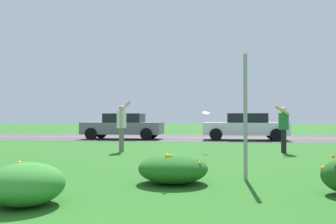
{
  "coord_description": "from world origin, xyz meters",
  "views": [
    {
      "loc": [
        1.9,
        -1.69,
        1.2
      ],
      "look_at": [
        0.41,
        9.05,
        1.37
      ],
      "focal_mm": 40.4,
      "sensor_mm": 36.0,
      "label": 1
    }
  ],
  "objects_px": {
    "person_catcher_green_shirt": "(284,126)",
    "car_white_center_left": "(245,126)",
    "person_thrower_white_shirt": "(122,124)",
    "frisbee_pale_blue": "(206,113)",
    "car_gray_center_right": "(123,126)",
    "sign_post_by_roadside": "(245,117)"
  },
  "relations": [
    {
      "from": "person_catcher_green_shirt",
      "to": "car_gray_center_right",
      "type": "height_order",
      "value": "person_catcher_green_shirt"
    },
    {
      "from": "frisbee_pale_blue",
      "to": "car_gray_center_right",
      "type": "distance_m",
      "value": 9.0
    },
    {
      "from": "car_white_center_left",
      "to": "car_gray_center_right",
      "type": "xyz_separation_m",
      "value": [
        -6.82,
        0.0,
        0.0
      ]
    },
    {
      "from": "person_thrower_white_shirt",
      "to": "car_gray_center_right",
      "type": "distance_m",
      "value": 8.16
    },
    {
      "from": "person_catcher_green_shirt",
      "to": "car_white_center_left",
      "type": "relative_size",
      "value": 0.36
    },
    {
      "from": "person_catcher_green_shirt",
      "to": "frisbee_pale_blue",
      "type": "bearing_deg",
      "value": 178.63
    },
    {
      "from": "sign_post_by_roadside",
      "to": "car_white_center_left",
      "type": "bearing_deg",
      "value": 86.33
    },
    {
      "from": "person_catcher_green_shirt",
      "to": "car_white_center_left",
      "type": "distance_m",
      "value": 7.58
    },
    {
      "from": "car_white_center_left",
      "to": "frisbee_pale_blue",
      "type": "bearing_deg",
      "value": -103.89
    },
    {
      "from": "person_thrower_white_shirt",
      "to": "frisbee_pale_blue",
      "type": "bearing_deg",
      "value": 8.27
    },
    {
      "from": "car_gray_center_right",
      "to": "person_catcher_green_shirt",
      "type": "bearing_deg",
      "value": -44.67
    },
    {
      "from": "sign_post_by_roadside",
      "to": "car_gray_center_right",
      "type": "distance_m",
      "value": 14.7
    },
    {
      "from": "frisbee_pale_blue",
      "to": "car_gray_center_right",
      "type": "height_order",
      "value": "car_gray_center_right"
    },
    {
      "from": "frisbee_pale_blue",
      "to": "person_catcher_green_shirt",
      "type": "bearing_deg",
      "value": -1.37
    },
    {
      "from": "sign_post_by_roadside",
      "to": "car_gray_center_right",
      "type": "relative_size",
      "value": 0.54
    },
    {
      "from": "frisbee_pale_blue",
      "to": "sign_post_by_roadside",
      "type": "bearing_deg",
      "value": -80.58
    },
    {
      "from": "person_thrower_white_shirt",
      "to": "car_gray_center_right",
      "type": "bearing_deg",
      "value": 104.35
    },
    {
      "from": "frisbee_pale_blue",
      "to": "car_white_center_left",
      "type": "bearing_deg",
      "value": 76.11
    },
    {
      "from": "person_thrower_white_shirt",
      "to": "car_white_center_left",
      "type": "relative_size",
      "value": 0.41
    },
    {
      "from": "person_catcher_green_shirt",
      "to": "car_white_center_left",
      "type": "height_order",
      "value": "person_catcher_green_shirt"
    },
    {
      "from": "frisbee_pale_blue",
      "to": "car_gray_center_right",
      "type": "bearing_deg",
      "value": 123.64
    },
    {
      "from": "sign_post_by_roadside",
      "to": "frisbee_pale_blue",
      "type": "bearing_deg",
      "value": 99.42
    }
  ]
}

